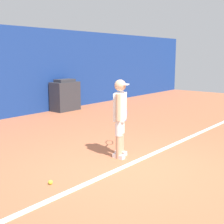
# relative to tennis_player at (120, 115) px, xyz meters

# --- Properties ---
(ground_plane) EXTENTS (24.00, 24.00, 0.00)m
(ground_plane) POSITION_rel_tennis_player_xyz_m (-0.44, -0.54, -0.83)
(ground_plane) COLOR #B76642
(court_baseline) EXTENTS (21.60, 0.10, 0.01)m
(court_baseline) POSITION_rel_tennis_player_xyz_m (-0.44, -0.43, -0.82)
(court_baseline) COLOR white
(court_baseline) RESTS_ON ground_plane
(tennis_player) EXTENTS (0.90, 0.54, 1.51)m
(tennis_player) POSITION_rel_tennis_player_xyz_m (0.00, 0.00, 0.00)
(tennis_player) COLOR tan
(tennis_player) RESTS_ON ground_plane
(tennis_ball) EXTENTS (0.07, 0.07, 0.07)m
(tennis_ball) POSITION_rel_tennis_player_xyz_m (-1.75, -0.01, -0.79)
(tennis_ball) COLOR #D1E533
(tennis_ball) RESTS_ON ground_plane
(covered_chair) EXTENTS (1.00, 0.57, 1.12)m
(covered_chair) POSITION_rel_tennis_player_xyz_m (2.82, 4.70, -0.29)
(covered_chair) COLOR #333338
(covered_chair) RESTS_ON ground_plane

